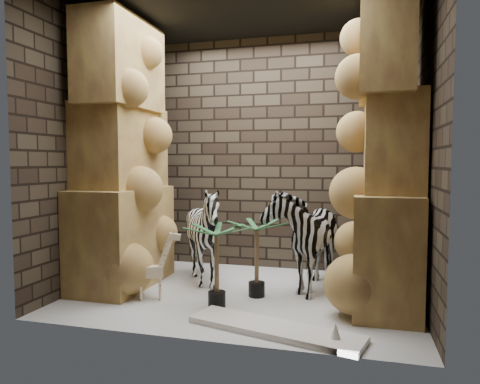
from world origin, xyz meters
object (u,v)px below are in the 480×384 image
(zebra_right, at_px, (305,228))
(surfboard, at_px, (274,329))
(zebra_left, at_px, (205,241))
(palm_back, at_px, (217,266))
(palm_front, at_px, (257,258))
(giraffe_toy, at_px, (150,264))

(zebra_right, distance_m, surfboard, 1.51)
(zebra_left, relative_size, palm_back, 1.39)
(zebra_right, bearing_deg, palm_front, -124.81)
(zebra_right, relative_size, surfboard, 0.90)
(palm_back, bearing_deg, zebra_left, 117.99)
(palm_back, bearing_deg, zebra_right, 50.70)
(zebra_right, height_order, palm_back, zebra_right)
(zebra_left, height_order, giraffe_toy, zebra_left)
(zebra_left, bearing_deg, palm_back, -49.43)
(palm_back, relative_size, surfboard, 0.55)
(zebra_right, distance_m, palm_back, 1.19)
(zebra_right, distance_m, giraffe_toy, 1.71)
(palm_front, xyz_separation_m, palm_back, (-0.29, -0.43, 0.00))
(palm_back, bearing_deg, surfboard, -35.72)
(zebra_right, relative_size, palm_back, 1.64)
(palm_back, bearing_deg, palm_front, 55.54)
(palm_front, height_order, surfboard, palm_front)
(zebra_right, bearing_deg, giraffe_toy, -141.12)
(giraffe_toy, distance_m, palm_back, 0.72)
(zebra_left, bearing_deg, giraffe_toy, -105.33)
(zebra_right, height_order, palm_front, zebra_right)
(giraffe_toy, distance_m, surfboard, 1.50)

